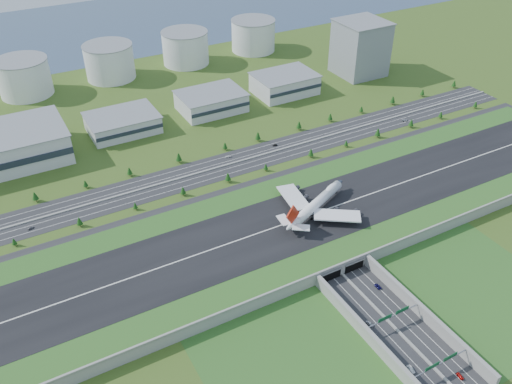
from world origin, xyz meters
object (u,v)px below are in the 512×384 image
fuel_tank_a (24,78)px  car_3 (460,376)px  car_4 (31,228)px  office_tower (360,48)px  car_7 (228,157)px  car_0 (370,324)px  car_1 (411,369)px  boeing_747 (316,204)px  car_5 (275,145)px  car_6 (405,120)px  car_2 (378,286)px

fuel_tank_a → car_3: size_ratio=10.90×
car_4 → office_tower: bearing=-92.5°
office_tower → car_7: office_tower is taller
car_0 → car_1: 33.24m
boeing_747 → car_4: 191.92m
car_4 → car_5: (199.52, 16.81, -0.04)m
office_tower → car_3: office_tower is taller
car_4 → car_5: 200.23m
car_0 → car_5: bearing=66.8°
office_tower → car_6: bearing=-105.8°
office_tower → car_3: size_ratio=11.99×
office_tower → fuel_tank_a: office_tower is taller
boeing_747 → car_6: bearing=4.2°
car_5 → office_tower: bearing=131.1°
car_0 → car_4: bearing=122.1°
car_0 → car_6: car_0 is taller
fuel_tank_a → car_4: bearing=-99.3°
car_7 → office_tower: bearing=138.5°
fuel_tank_a → car_0: fuel_tank_a is taller
office_tower → car_6: (-31.21, -110.02, -26.62)m
car_0 → car_4: size_ratio=1.16×
office_tower → car_2: office_tower is taller
fuel_tank_a → car_1: 446.25m
car_4 → car_6: car_6 is taller
car_2 → car_3: (-4.32, -68.19, -0.03)m
car_5 → car_7: 42.82m
car_6 → car_0: bearing=158.0°
boeing_747 → car_0: size_ratio=13.83×
car_5 → car_7: (-42.76, 2.37, 0.00)m
fuel_tank_a → car_4: (-36.73, -223.77, -16.68)m
car_0 → car_5: 199.45m
car_6 → car_2: bearing=158.2°
car_4 → car_5: car_4 is taller
fuel_tank_a → car_0: bearing=-74.6°
boeing_747 → car_1: 127.94m
boeing_747 → car_7: size_ratio=14.30×
car_6 → car_1: bearing=162.8°
fuel_tank_a → car_2: size_ratio=9.95×
office_tower → car_7: size_ratio=11.91×
boeing_747 → car_4: boeing_747 is taller
office_tower → car_4: size_ratio=13.36×
fuel_tank_a → car_3: (127.51, -447.05, -16.71)m
fuel_tank_a → car_6: fuel_tank_a is taller
car_1 → car_5: car_1 is taller
office_tower → car_1: office_tower is taller
car_2 → car_4: bearing=-40.7°
office_tower → car_2: size_ratio=10.95×
car_4 → car_6: 325.52m
office_tower → car_0: (-210.29, -284.20, -26.57)m
office_tower → fuel_tank_a: (-320.00, 115.00, -10.00)m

